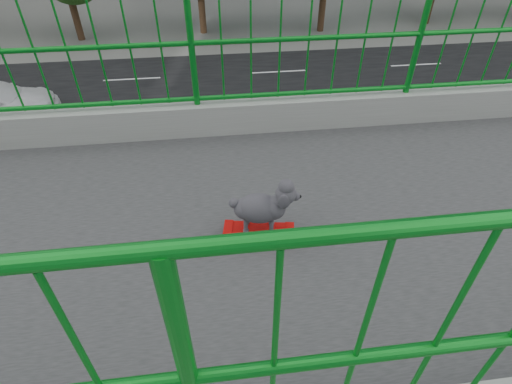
{
  "coord_description": "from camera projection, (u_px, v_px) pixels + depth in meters",
  "views": [
    {
      "loc": [
        1.97,
        4.13,
        9.01
      ],
      "look_at": [
        -0.53,
        4.44,
        6.92
      ],
      "focal_mm": 27.93,
      "sensor_mm": 36.0,
      "label": 1
    }
  ],
  "objects": [
    {
      "name": "poodle",
      "position": [
        263.0,
        206.0,
        2.6
      ],
      "size": [
        0.24,
        0.46,
        0.39
      ],
      "rotation": [
        0.0,
        0.0,
        -0.18
      ],
      "color": "#302E33",
      "rests_on": "skateboard"
    },
    {
      "name": "car_0",
      "position": [
        474.0,
        216.0,
        12.11
      ],
      "size": [
        1.68,
        4.16,
        1.42
      ],
      "primitive_type": "imported",
      "color": "#A09FA5",
      "rests_on": "ground"
    },
    {
      "name": "car_1",
      "position": [
        358.0,
        162.0,
        14.33
      ],
      "size": [
        1.44,
        4.13,
        1.36
      ],
      "primitive_type": "imported",
      "color": "black",
      "rests_on": "ground"
    },
    {
      "name": "road",
      "position": [
        116.0,
        139.0,
        16.78
      ],
      "size": [
        18.0,
        90.0,
        0.02
      ],
      "primitive_type": "cube",
      "color": "black",
      "rests_on": "ground"
    },
    {
      "name": "skateboard",
      "position": [
        259.0,
        230.0,
        2.75
      ],
      "size": [
        0.22,
        0.5,
        0.06
      ],
      "rotation": [
        0.0,
        0.0,
        -0.18
      ],
      "color": "#C40906",
      "rests_on": "footbridge"
    }
  ]
}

